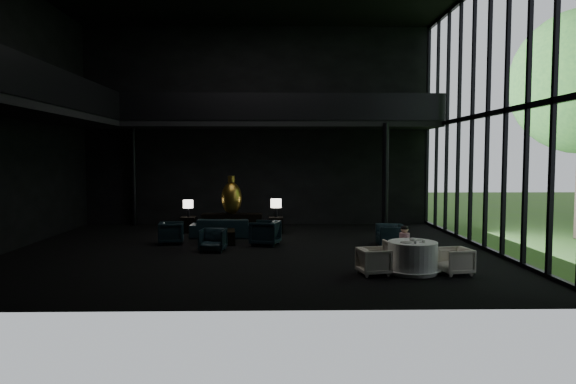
{
  "coord_description": "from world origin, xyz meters",
  "views": [
    {
      "loc": [
        0.8,
        -14.99,
        2.74
      ],
      "look_at": [
        1.11,
        0.5,
        1.69
      ],
      "focal_mm": 32.0,
      "sensor_mm": 36.0,
      "label": 1
    }
  ],
  "objects_px": {
    "bronze_urn": "(232,198)",
    "coffee_table": "(219,237)",
    "lounge_armchair_south": "(213,240)",
    "child": "(404,237)",
    "console": "(232,223)",
    "lounge_armchair_east": "(265,230)",
    "table_lamp_left": "(188,205)",
    "dining_table": "(412,259)",
    "side_table_right": "(276,225)",
    "lounge_armchair_west": "(171,232)",
    "table_lamp_right": "(276,204)",
    "window_armchair": "(391,233)",
    "side_table_left": "(188,225)",
    "sofa": "(224,223)",
    "dining_chair_west": "(374,261)",
    "dining_chair_east": "(455,261)",
    "dining_chair_north": "(400,253)"
  },
  "relations": [
    {
      "from": "console",
      "to": "lounge_armchair_east",
      "type": "bearing_deg",
      "value": -64.71
    },
    {
      "from": "table_lamp_left",
      "to": "bronze_urn",
      "type": "bearing_deg",
      "value": -6.86
    },
    {
      "from": "side_table_right",
      "to": "lounge_armchair_east",
      "type": "xyz_separation_m",
      "value": [
        -0.33,
        -2.64,
        0.18
      ]
    },
    {
      "from": "console",
      "to": "window_armchair",
      "type": "bearing_deg",
      "value": -27.17
    },
    {
      "from": "side_table_right",
      "to": "lounge_armchair_south",
      "type": "distance_m",
      "value": 4.09
    },
    {
      "from": "coffee_table",
      "to": "side_table_left",
      "type": "bearing_deg",
      "value": 119.64
    },
    {
      "from": "bronze_urn",
      "to": "dining_chair_west",
      "type": "bearing_deg",
      "value": -59.6
    },
    {
      "from": "bronze_urn",
      "to": "lounge_armchair_west",
      "type": "distance_m",
      "value": 2.99
    },
    {
      "from": "lounge_armchair_south",
      "to": "console",
      "type": "bearing_deg",
      "value": 93.03
    },
    {
      "from": "child",
      "to": "side_table_right",
      "type": "bearing_deg",
      "value": -60.02
    },
    {
      "from": "side_table_right",
      "to": "console",
      "type": "bearing_deg",
      "value": 178.3
    },
    {
      "from": "bronze_urn",
      "to": "lounge_armchair_west",
      "type": "bearing_deg",
      "value": -126.79
    },
    {
      "from": "side_table_left",
      "to": "table_lamp_left",
      "type": "xyz_separation_m",
      "value": [
        0.0,
        0.01,
        0.73
      ]
    },
    {
      "from": "bronze_urn",
      "to": "table_lamp_left",
      "type": "xyz_separation_m",
      "value": [
        -1.6,
        0.19,
        -0.27
      ]
    },
    {
      "from": "child",
      "to": "dining_chair_west",
      "type": "bearing_deg",
      "value": 46.9
    },
    {
      "from": "child",
      "to": "window_armchair",
      "type": "bearing_deg",
      "value": -96.33
    },
    {
      "from": "lounge_armchair_south",
      "to": "child",
      "type": "distance_m",
      "value": 5.5
    },
    {
      "from": "bronze_urn",
      "to": "coffee_table",
      "type": "relative_size",
      "value": 1.43
    },
    {
      "from": "lounge_armchair_south",
      "to": "dining_chair_east",
      "type": "xyz_separation_m",
      "value": [
        6.05,
        -3.04,
        -0.04
      ]
    },
    {
      "from": "console",
      "to": "dining_chair_north",
      "type": "height_order",
      "value": "console"
    },
    {
      "from": "lounge_armchair_west",
      "to": "lounge_armchair_east",
      "type": "bearing_deg",
      "value": -103.87
    },
    {
      "from": "dining_chair_east",
      "to": "side_table_right",
      "type": "bearing_deg",
      "value": -157.59
    },
    {
      "from": "console",
      "to": "table_lamp_left",
      "type": "distance_m",
      "value": 1.74
    },
    {
      "from": "side_table_right",
      "to": "lounge_armchair_west",
      "type": "distance_m",
      "value": 4.04
    },
    {
      "from": "dining_chair_west",
      "to": "side_table_right",
      "type": "bearing_deg",
      "value": 8.11
    },
    {
      "from": "sofa",
      "to": "dining_chair_west",
      "type": "relative_size",
      "value": 3.92
    },
    {
      "from": "window_armchair",
      "to": "dining_table",
      "type": "distance_m",
      "value": 3.95
    },
    {
      "from": "bronze_urn",
      "to": "side_table_right",
      "type": "bearing_deg",
      "value": 1.49
    },
    {
      "from": "dining_table",
      "to": "child",
      "type": "xyz_separation_m",
      "value": [
        0.02,
        0.88,
        0.4
      ]
    },
    {
      "from": "side_table_right",
      "to": "child",
      "type": "relative_size",
      "value": 1.01
    },
    {
      "from": "side_table_left",
      "to": "lounge_armchair_south",
      "type": "height_order",
      "value": "lounge_armchair_south"
    },
    {
      "from": "side_table_left",
      "to": "dining_chair_north",
      "type": "height_order",
      "value": "dining_chair_north"
    },
    {
      "from": "lounge_armchair_south",
      "to": "dining_chair_north",
      "type": "xyz_separation_m",
      "value": [
        4.98,
        -2.08,
        -0.01
      ]
    },
    {
      "from": "dining_chair_west",
      "to": "child",
      "type": "bearing_deg",
      "value": -54.01
    },
    {
      "from": "side_table_right",
      "to": "lounge_armchair_west",
      "type": "xyz_separation_m",
      "value": [
        -3.3,
        -2.32,
        0.09
      ]
    },
    {
      "from": "side_table_left",
      "to": "coffee_table",
      "type": "xyz_separation_m",
      "value": [
        1.41,
        -2.49,
        -0.07
      ]
    },
    {
      "from": "lounge_armchair_east",
      "to": "lounge_armchair_south",
      "type": "xyz_separation_m",
      "value": [
        -1.49,
        -1.02,
        -0.12
      ]
    },
    {
      "from": "side_table_left",
      "to": "dining_chair_west",
      "type": "distance_m",
      "value": 8.79
    },
    {
      "from": "table_lamp_right",
      "to": "dining_table",
      "type": "distance_m",
      "value": 7.44
    },
    {
      "from": "table_lamp_left",
      "to": "lounge_armchair_south",
      "type": "xyz_separation_m",
      "value": [
        1.37,
        -3.81,
        -0.67
      ]
    },
    {
      "from": "window_armchair",
      "to": "coffee_table",
      "type": "xyz_separation_m",
      "value": [
        -5.4,
        0.28,
        -0.15
      ]
    },
    {
      "from": "coffee_table",
      "to": "child",
      "type": "height_order",
      "value": "child"
    },
    {
      "from": "console",
      "to": "dining_chair_west",
      "type": "relative_size",
      "value": 3.5
    },
    {
      "from": "table_lamp_left",
      "to": "dining_chair_west",
      "type": "bearing_deg",
      "value": -51.22
    },
    {
      "from": "coffee_table",
      "to": "dining_chair_west",
      "type": "xyz_separation_m",
      "value": [
        4.1,
        -4.36,
        0.1
      ]
    },
    {
      "from": "sofa",
      "to": "child",
      "type": "distance_m",
      "value": 6.87
    },
    {
      "from": "console",
      "to": "window_armchair",
      "type": "xyz_separation_m",
      "value": [
        5.21,
        -2.68,
        0.02
      ]
    },
    {
      "from": "table_lamp_left",
      "to": "lounge_armchair_west",
      "type": "relative_size",
      "value": 0.81
    },
    {
      "from": "bronze_urn",
      "to": "table_lamp_right",
      "type": "relative_size",
      "value": 2.1
    },
    {
      "from": "window_armchair",
      "to": "dining_chair_west",
      "type": "bearing_deg",
      "value": -15.78
    }
  ]
}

